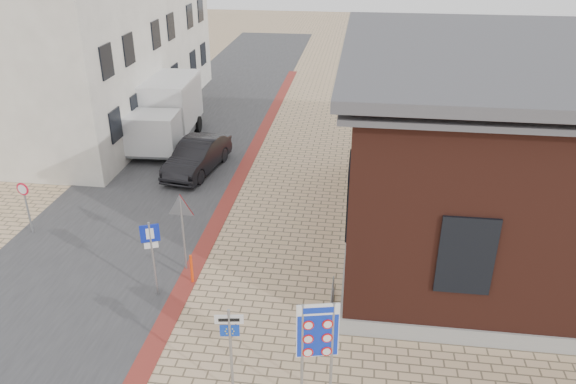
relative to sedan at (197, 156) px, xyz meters
The scene contains 16 objects.
ground 11.95m from the sedan, 70.40° to the right, with size 120.00×120.00×0.00m, color tan.
road_strip 4.11m from the sedan, 111.71° to the left, with size 7.00×60.00×0.02m, color #38383A.
curb_strip 2.46m from the sedan, 31.76° to the right, with size 0.60×40.00×0.02m, color maroon.
brick_building 13.95m from the sedan, 18.08° to the right, with size 13.00×13.00×6.80m.
townhouse_near 7.82m from the sedan, behind, with size 7.40×6.40×8.30m.
townhouse_mid 10.45m from the sedan, 135.96° to the left, with size 7.40×6.40×9.10m.
townhouse_far 14.95m from the sedan, 118.72° to the left, with size 7.40×6.40×8.30m.
bike_rack 11.23m from the sedan, 53.65° to the right, with size 0.08×1.80×0.60m.
sedan is the anchor object (origin of this frame).
box_truck 4.30m from the sedan, 126.54° to the left, with size 2.80×6.10×3.13m.
border_sign 14.36m from the sedan, 62.96° to the right, with size 0.95×0.26×2.83m.
essen_sign 13.53m from the sedan, 70.63° to the right, with size 0.66×0.14×2.47m.
parking_sign 9.39m from the sedan, 81.87° to the right, with size 0.53×0.26×2.54m.
yield_sign 8.05m from the sedan, 77.03° to the right, with size 0.95×0.07×2.68m.
speed_sign 7.69m from the sedan, 125.89° to the right, with size 0.48×0.10×2.03m.
bollard 8.73m from the sedan, 75.37° to the right, with size 0.09×0.09×1.00m, color #F5400C.
Camera 1 is at (3.16, -11.39, 10.42)m, focal length 35.00 mm.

